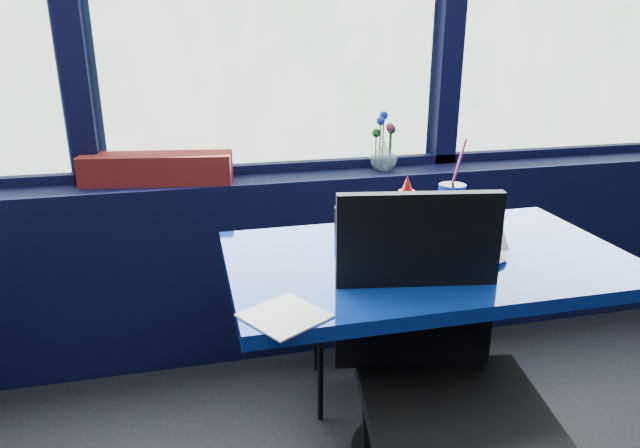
# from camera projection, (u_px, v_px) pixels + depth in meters

# --- Properties ---
(window_sill) EXTENTS (5.00, 0.26, 0.80)m
(window_sill) POSITION_uv_depth(u_px,v_px,m) (283.00, 261.00, 2.57)
(window_sill) COLOR black
(window_sill) RESTS_ON ground
(near_table) EXTENTS (1.20, 0.70, 0.75)m
(near_table) POSITION_uv_depth(u_px,v_px,m) (425.00, 309.00, 1.78)
(near_table) COLOR black
(near_table) RESTS_ON ground
(chair_near_front) EXTENTS (0.52, 0.53, 1.00)m
(chair_near_front) POSITION_uv_depth(u_px,v_px,m) (439.00, 365.00, 1.47)
(chair_near_front) COLOR black
(chair_near_front) RESTS_ON ground
(chair_near_back) EXTENTS (0.44, 0.44, 0.84)m
(chair_near_back) POSITION_uv_depth(u_px,v_px,m) (370.00, 291.00, 2.09)
(chair_near_back) COLOR black
(chair_near_back) RESTS_ON ground
(planter_box) EXTENTS (0.61, 0.24, 0.12)m
(planter_box) POSITION_uv_depth(u_px,v_px,m) (157.00, 168.00, 2.30)
(planter_box) COLOR maroon
(planter_box) RESTS_ON window_sill
(flower_vase) EXTENTS (0.16, 0.16, 0.25)m
(flower_vase) POSITION_uv_depth(u_px,v_px,m) (384.00, 152.00, 2.50)
(flower_vase) COLOR silver
(flower_vase) RESTS_ON window_sill
(food_basket) EXTENTS (0.31, 0.31, 0.09)m
(food_basket) POSITION_uv_depth(u_px,v_px,m) (462.00, 247.00, 1.69)
(food_basket) COLOR #B0100B
(food_basket) RESTS_ON near_table
(ketchup_bottle) EXTENTS (0.05, 0.05, 0.20)m
(ketchup_bottle) POSITION_uv_depth(u_px,v_px,m) (406.00, 210.00, 1.85)
(ketchup_bottle) COLOR #B0100B
(ketchup_bottle) RESTS_ON near_table
(soda_cup) EXTENTS (0.09, 0.09, 0.31)m
(soda_cup) POSITION_uv_depth(u_px,v_px,m) (451.00, 204.00, 1.94)
(soda_cup) COLOR navy
(soda_cup) RESTS_ON near_table
(napkin) EXTENTS (0.23, 0.23, 0.00)m
(napkin) POSITION_uv_depth(u_px,v_px,m) (285.00, 316.00, 1.35)
(napkin) COLOR white
(napkin) RESTS_ON near_table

